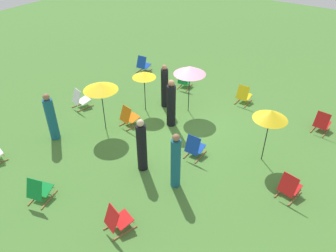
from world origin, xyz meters
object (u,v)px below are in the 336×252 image
at_px(umbrella_2, 144,75).
at_px(person_0, 176,162).
at_px(person_2, 171,104).
at_px(person_3, 51,118).
at_px(person_1, 165,87).
at_px(umbrella_3, 100,86).
at_px(deckchair_5, 322,123).
at_px(deckchair_7, 289,187).
at_px(deckchair_3, 185,80).
at_px(umbrella_0, 271,115).
at_px(deckchair_11, 143,65).
at_px(deckchair_6, 117,220).
at_px(deckchair_1, 244,95).
at_px(deckchair_4, 39,190).
at_px(deckchair_10, 129,117).
at_px(person_4, 142,146).
at_px(deckchair_0, 195,147).
at_px(umbrella_1, 190,70).
at_px(deckchair_2, 80,99).

xyz_separation_m(umbrella_2, person_0, (-3.38, 2.91, -0.67)).
bearing_deg(person_2, person_3, 4.21).
bearing_deg(person_1, umbrella_3, -77.88).
bearing_deg(umbrella_2, person_2, 168.03).
height_order(deckchair_5, deckchair_7, same).
relative_size(deckchair_3, umbrella_0, 0.44).
bearing_deg(deckchair_11, deckchair_6, 120.91).
height_order(deckchair_1, deckchair_4, same).
xyz_separation_m(deckchair_3, deckchair_7, (-6.01, 3.98, 0.00)).
relative_size(deckchair_10, person_0, 0.44).
bearing_deg(deckchair_10, deckchair_6, 137.43).
bearing_deg(deckchair_3, person_3, 63.82).
height_order(umbrella_2, person_1, person_1).
xyz_separation_m(deckchair_10, deckchair_11, (2.47, -4.03, 0.00)).
bearing_deg(deckchair_1, person_1, 39.71).
bearing_deg(person_4, person_3, 56.79).
relative_size(umbrella_3, person_2, 1.02).
bearing_deg(deckchair_7, deckchair_10, 9.12).
relative_size(deckchair_4, person_0, 0.46).
height_order(deckchair_0, umbrella_2, umbrella_2).
distance_m(umbrella_1, person_2, 1.52).
bearing_deg(person_4, deckchair_5, -79.25).
relative_size(deckchair_1, deckchair_5, 1.00).
distance_m(deckchair_2, umbrella_0, 7.59).
height_order(deckchair_4, person_2, person_2).
xyz_separation_m(deckchair_0, person_3, (4.65, 1.95, 0.48)).
relative_size(deckchair_6, umbrella_1, 0.44).
distance_m(deckchair_2, deckchair_3, 4.68).
xyz_separation_m(deckchair_1, umbrella_2, (3.07, 2.74, 1.20)).
bearing_deg(deckchair_11, deckchair_5, 174.64).
height_order(deckchair_0, person_1, person_1).
relative_size(deckchair_3, deckchair_7, 0.99).
bearing_deg(person_4, person_2, -27.17).
height_order(deckchair_4, deckchair_10, same).
bearing_deg(deckchair_5, deckchair_3, 5.30).
distance_m(deckchair_3, deckchair_10, 3.78).
xyz_separation_m(umbrella_0, umbrella_3, (5.49, 1.62, 0.03)).
bearing_deg(deckchair_2, deckchair_3, -110.24).
distance_m(deckchair_4, umbrella_3, 4.02).
distance_m(deckchair_1, person_0, 5.68).
bearing_deg(person_0, deckchair_3, 166.39).
relative_size(deckchair_11, umbrella_3, 0.43).
bearing_deg(person_0, umbrella_1, 163.10).
height_order(umbrella_3, person_4, umbrella_3).
bearing_deg(person_0, deckchair_10, -160.68).
xyz_separation_m(umbrella_0, person_3, (6.58, 3.07, -0.90)).
bearing_deg(deckchair_2, person_2, -150.91).
xyz_separation_m(deckchair_0, umbrella_0, (-1.94, -1.11, 1.38)).
bearing_deg(deckchair_4, deckchair_5, -141.54).
relative_size(deckchair_3, person_3, 0.46).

